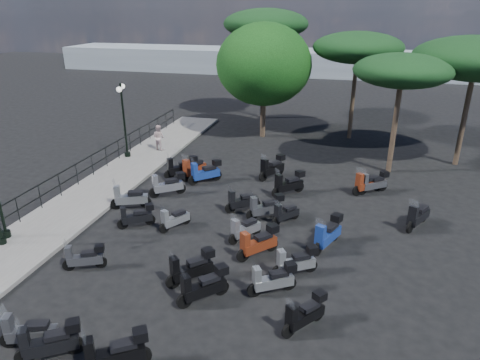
% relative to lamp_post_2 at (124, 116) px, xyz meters
% --- Properties ---
extents(ground, '(120.00, 120.00, 0.00)m').
position_rel_lamp_post_2_xyz_m(ground, '(7.52, -8.05, -2.61)').
color(ground, black).
rests_on(ground, ground).
extents(sidewalk, '(3.00, 30.00, 0.15)m').
position_rel_lamp_post_2_xyz_m(sidewalk, '(1.02, -5.05, -2.53)').
color(sidewalk, slate).
rests_on(sidewalk, ground).
extents(railing, '(0.04, 26.04, 1.10)m').
position_rel_lamp_post_2_xyz_m(railing, '(-0.28, -5.25, -1.71)').
color(railing, black).
rests_on(railing, sidewalk).
extents(lamp_post_2, '(0.62, 1.22, 4.31)m').
position_rel_lamp_post_2_xyz_m(lamp_post_2, '(0.00, 0.00, 0.00)').
color(lamp_post_2, black).
rests_on(lamp_post_2, sidewalk).
extents(pedestrian_far, '(0.91, 0.81, 1.57)m').
position_rel_lamp_post_2_xyz_m(pedestrian_far, '(1.31, 1.65, -1.67)').
color(pedestrian_far, beige).
rests_on(pedestrian_far, sidewalk).
extents(scooter_0, '(1.58, 0.75, 1.30)m').
position_rel_lamp_post_2_xyz_m(scooter_0, '(4.82, -14.39, -2.15)').
color(scooter_0, black).
rests_on(scooter_0, ground).
extents(scooter_1, '(1.39, 0.80, 1.18)m').
position_rel_lamp_post_2_xyz_m(scooter_1, '(4.17, -10.81, -2.16)').
color(scooter_1, black).
rests_on(scooter_1, ground).
extents(scooter_2, '(1.35, 1.03, 1.24)m').
position_rel_lamp_post_2_xyz_m(scooter_2, '(4.47, -7.58, -2.14)').
color(scooter_2, black).
rests_on(scooter_2, ground).
extents(scooter_3, '(1.71, 0.88, 1.43)m').
position_rel_lamp_post_2_xyz_m(scooter_3, '(3.37, -6.09, -2.11)').
color(scooter_3, black).
rests_on(scooter_3, ground).
extents(scooter_4, '(1.52, 1.25, 1.43)m').
position_rel_lamp_post_2_xyz_m(scooter_4, '(4.46, -4.35, -2.07)').
color(scooter_4, black).
rests_on(scooter_4, ground).
extents(scooter_5, '(1.54, 1.33, 1.48)m').
position_rel_lamp_post_2_xyz_m(scooter_5, '(4.25, -2.04, -2.05)').
color(scooter_5, black).
rests_on(scooter_5, ground).
extents(scooter_7, '(1.51, 1.08, 1.36)m').
position_rel_lamp_post_2_xyz_m(scooter_7, '(5.65, -14.61, -2.09)').
color(scooter_7, black).
rests_on(scooter_7, ground).
extents(scooter_8, '(1.37, 1.37, 1.40)m').
position_rel_lamp_post_2_xyz_m(scooter_8, '(8.69, -11.43, -2.08)').
color(scooter_8, black).
rests_on(scooter_8, ground).
extents(scooter_9, '(0.92, 1.36, 1.22)m').
position_rel_lamp_post_2_xyz_m(scooter_9, '(6.03, -7.35, -2.18)').
color(scooter_9, black).
rests_on(scooter_9, ground).
extents(scooter_10, '(1.45, 1.44, 1.48)m').
position_rel_lamp_post_2_xyz_m(scooter_10, '(5.68, -2.38, -2.05)').
color(scooter_10, black).
rests_on(scooter_10, ground).
extents(scooter_11, '(0.92, 1.73, 1.46)m').
position_rel_lamp_post_2_xyz_m(scooter_11, '(4.87, -1.92, -2.10)').
color(scooter_11, black).
rests_on(scooter_11, ground).
extents(scooter_13, '(1.57, 1.13, 1.42)m').
position_rel_lamp_post_2_xyz_m(scooter_13, '(7.46, -14.54, -2.07)').
color(scooter_13, black).
rests_on(scooter_13, ground).
extents(scooter_14, '(1.03, 1.39, 1.29)m').
position_rel_lamp_post_2_xyz_m(scooter_14, '(9.00, -7.50, -2.16)').
color(scooter_14, black).
rests_on(scooter_14, ground).
extents(scooter_15, '(1.47, 1.02, 1.31)m').
position_rel_lamp_post_2_xyz_m(scooter_15, '(11.23, -9.34, -2.11)').
color(scooter_15, black).
rests_on(scooter_15, ground).
extents(scooter_16, '(1.41, 1.08, 1.33)m').
position_rel_lamp_post_2_xyz_m(scooter_16, '(8.30, -5.11, -2.15)').
color(scooter_16, black).
rests_on(scooter_16, ground).
extents(scooter_17, '(1.15, 1.68, 1.50)m').
position_rel_lamp_post_2_xyz_m(scooter_17, '(8.87, -0.87, -2.04)').
color(scooter_17, black).
rests_on(scooter_17, ground).
extents(scooter_19, '(1.13, 1.35, 1.28)m').
position_rel_lamp_post_2_xyz_m(scooter_19, '(11.81, -11.88, -2.12)').
color(scooter_19, black).
rests_on(scooter_19, ground).
extents(scooter_20, '(1.33, 1.45, 1.43)m').
position_rel_lamp_post_2_xyz_m(scooter_20, '(9.77, -8.51, -2.07)').
color(scooter_20, black).
rests_on(scooter_20, ground).
extents(scooter_21, '(1.51, 1.10, 1.37)m').
position_rel_lamp_post_2_xyz_m(scooter_21, '(9.45, -5.53, -2.09)').
color(scooter_21, black).
rests_on(scooter_21, ground).
extents(scooter_22, '(1.01, 1.23, 1.19)m').
position_rel_lamp_post_2_xyz_m(scooter_22, '(10.32, -5.71, -2.19)').
color(scooter_22, black).
rests_on(scooter_22, ground).
extents(scooter_23, '(1.43, 1.41, 1.46)m').
position_rel_lamp_post_2_xyz_m(scooter_23, '(10.03, -2.82, -2.06)').
color(scooter_23, black).
rests_on(scooter_23, ground).
extents(scooter_26, '(0.99, 1.76, 1.49)m').
position_rel_lamp_post_2_xyz_m(scooter_26, '(12.15, -7.28, -2.05)').
color(scooter_26, black).
rests_on(scooter_26, ground).
extents(scooter_27, '(1.06, 1.65, 1.46)m').
position_rel_lamp_post_2_xyz_m(scooter_27, '(15.60, -4.80, -2.10)').
color(scooter_27, black).
rests_on(scooter_27, ground).
extents(scooter_28, '(1.44, 1.15, 1.34)m').
position_rel_lamp_post_2_xyz_m(scooter_28, '(13.98, -1.57, -2.10)').
color(scooter_28, black).
rests_on(scooter_28, ground).
extents(scooter_29, '(1.41, 1.28, 1.43)m').
position_rel_lamp_post_2_xyz_m(scooter_29, '(13.67, -1.73, -2.11)').
color(scooter_29, black).
rests_on(scooter_29, ground).
extents(scooter_30, '(1.47, 1.02, 1.31)m').
position_rel_lamp_post_2_xyz_m(scooter_30, '(10.66, -10.52, -2.11)').
color(scooter_30, black).
rests_on(scooter_30, ground).
extents(scooter_31, '(1.37, 1.37, 1.40)m').
position_rel_lamp_post_2_xyz_m(scooter_31, '(7.98, -10.61, -2.08)').
color(scooter_31, black).
rests_on(scooter_31, ground).
extents(broadleaf_tree, '(6.27, 6.27, 7.54)m').
position_rel_lamp_post_2_xyz_m(broadleaf_tree, '(6.82, 6.58, 2.27)').
color(broadleaf_tree, '#38281E').
rests_on(broadleaf_tree, ground).
extents(pine_0, '(5.73, 5.73, 6.98)m').
position_rel_lamp_post_2_xyz_m(pine_0, '(12.68, 7.69, 3.35)').
color(pine_0, '#38281E').
rests_on(pine_0, ground).
extents(pine_1, '(6.61, 6.61, 7.06)m').
position_rel_lamp_post_2_xyz_m(pine_1, '(18.70, 3.79, 3.29)').
color(pine_1, '#38281E').
rests_on(pine_1, ground).
extents(pine_2, '(6.38, 6.38, 8.31)m').
position_rel_lamp_post_2_xyz_m(pine_2, '(5.87, 11.80, 4.56)').
color(pine_2, '#38281E').
rests_on(pine_2, ground).
extents(pine_3, '(4.89, 4.89, 6.30)m').
position_rel_lamp_post_2_xyz_m(pine_3, '(14.90, 1.60, 2.81)').
color(pine_3, '#38281E').
rests_on(pine_3, ground).
extents(distant_hills, '(70.00, 8.00, 3.00)m').
position_rel_lamp_post_2_xyz_m(distant_hills, '(7.52, 36.95, -1.11)').
color(distant_hills, gray).
rests_on(distant_hills, ground).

